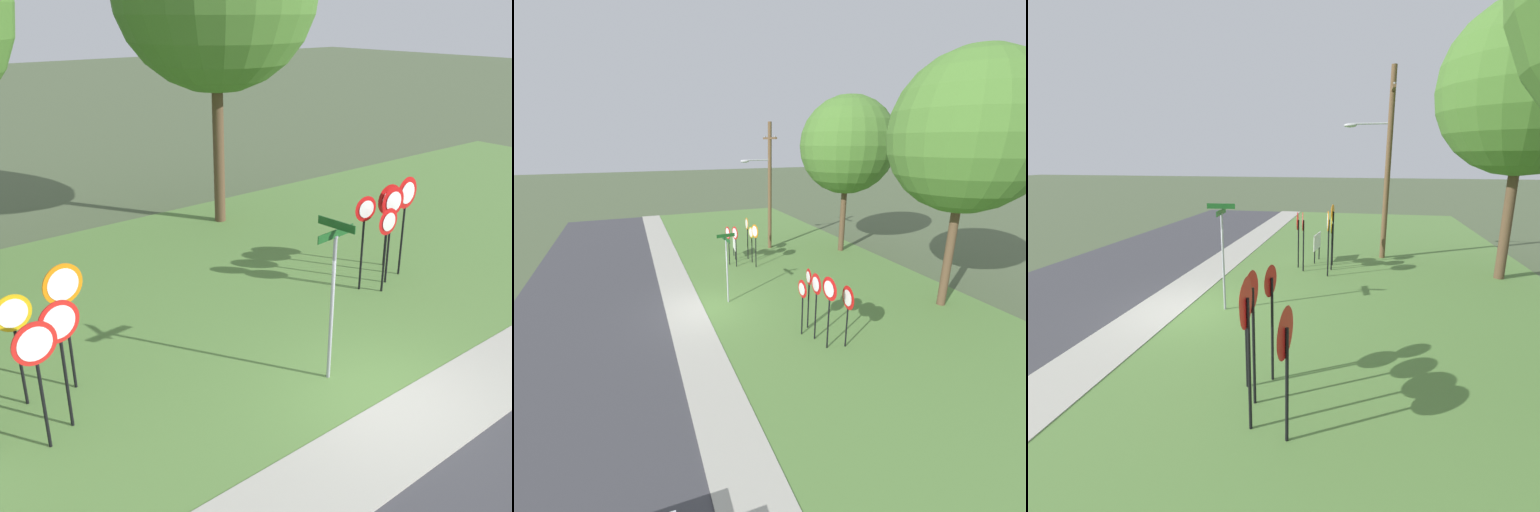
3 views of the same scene
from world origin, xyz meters
The scene contains 13 objects.
ground_plane centered at (0.00, 0.00, 0.00)m, with size 160.00×160.00×0.00m, color #4C5B3D.
sidewalk_strip centered at (0.00, -0.80, 0.03)m, with size 44.00×1.60×0.06m, color #ADAA9E.
grass_median centered at (0.00, 6.00, 0.02)m, with size 44.00×12.00×0.04m, color #567F3D.
stop_sign_near_left centered at (-4.29, 3.89, 1.90)m, with size 0.76×0.13×2.54m.
stop_sign_far_left centered at (-4.79, 2.86, 1.78)m, with size 0.72×0.14×2.40m.
stop_sign_far_center centered at (-5.29, 2.57, 1.72)m, with size 0.72×0.11×2.32m.
stop_sign_far_right centered at (-5.18, 3.96, 1.62)m, with size 0.67×0.10×2.20m.
yield_sign_near_left centered at (4.61, 3.41, 2.07)m, with size 0.84×0.11×2.70m.
yield_sign_near_right centered at (3.92, 3.29, 1.98)m, with size 0.77×0.11×2.59m.
yield_sign_far_left centered at (3.09, 3.44, 1.86)m, with size 0.64×0.13×2.47m.
yield_sign_far_right centered at (4.77, 4.07, 1.77)m, with size 0.84×0.13×2.33m.
yield_sign_center centered at (3.43, 3.00, 1.67)m, with size 0.68×0.10×2.21m.
street_name_post centered at (-0.33, 1.18, 1.94)m, with size 0.96×0.81×3.21m.
Camera 1 is at (-7.51, -5.54, 6.63)m, focal length 41.62 mm.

